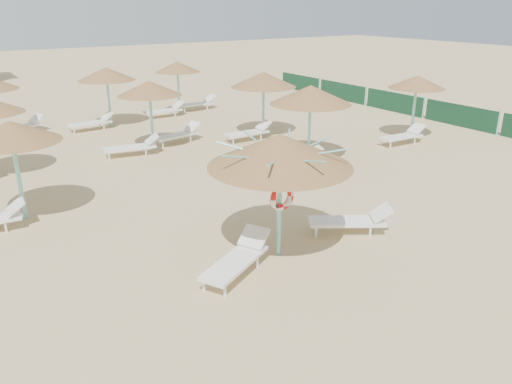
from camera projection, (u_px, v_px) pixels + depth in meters
ground at (302, 255)px, 11.42m from camera, size 120.00×120.00×0.00m
main_palapa at (280, 151)px, 10.59m from camera, size 3.15×3.15×2.82m
lounger_main_a at (238, 258)px, 10.52m from camera, size 2.07×1.49×0.74m
lounger_main_b at (352, 220)px, 12.38m from camera, size 2.03×1.58×0.73m
palapa_field at (163, 88)px, 19.29m from camera, size 18.63×12.74×2.72m
windbreak_fence at (395, 102)px, 26.20m from camera, size 0.08×19.84×1.10m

